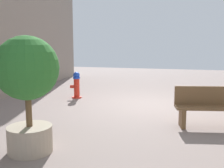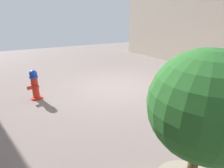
# 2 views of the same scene
# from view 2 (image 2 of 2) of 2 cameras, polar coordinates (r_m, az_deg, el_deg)

# --- Properties ---
(ground_plane) EXTENTS (23.40, 23.40, 0.00)m
(ground_plane) POSITION_cam_2_polar(r_m,az_deg,el_deg) (6.57, 1.49, -1.12)
(ground_plane) COLOR gray
(fire_hydrant) EXTENTS (0.41, 0.43, 0.93)m
(fire_hydrant) POSITION_cam_2_polar(r_m,az_deg,el_deg) (5.98, -23.54, -0.19)
(fire_hydrant) COLOR red
(fire_hydrant) RESTS_ON ground_plane
(bench_near) EXTENTS (1.72, 0.75, 0.95)m
(bench_near) POSITION_cam_2_polar(r_m,az_deg,el_deg) (6.20, 23.91, 0.70)
(bench_near) COLOR brown
(bench_near) RESTS_ON ground_plane
(planter_tree) EXTENTS (1.13, 1.13, 2.11)m
(planter_tree) POSITION_cam_2_polar(r_m,az_deg,el_deg) (2.10, 26.46, -11.89)
(planter_tree) COLOR tan
(planter_tree) RESTS_ON ground_plane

